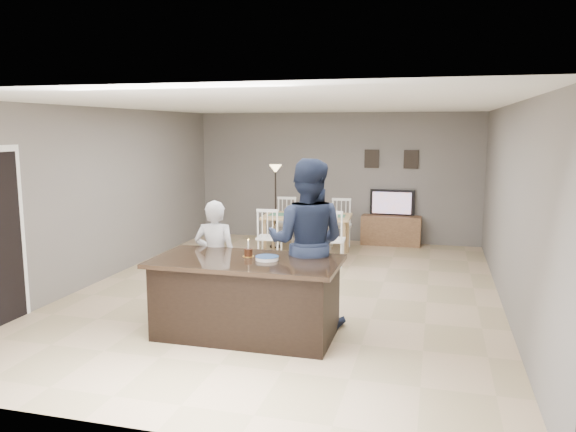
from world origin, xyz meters
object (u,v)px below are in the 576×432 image
(kitchen_island, at_px, (247,297))
(birthday_cake, at_px, (248,252))
(television, at_px, (392,203))
(man, at_px, (307,243))
(plate_stack, at_px, (267,258))
(floor_lamp, at_px, (276,184))
(woman, at_px, (215,258))
(tv_console, at_px, (391,230))
(dining_table, at_px, (307,222))

(kitchen_island, height_order, birthday_cake, birthday_cake)
(television, xyz_separation_m, man, (-0.62, -5.09, 0.15))
(plate_stack, bearing_deg, kitchen_island, -172.36)
(birthday_cake, relative_size, floor_lamp, 0.13)
(kitchen_island, xyz_separation_m, woman, (-0.62, 0.58, 0.29))
(kitchen_island, relative_size, plate_stack, 7.93)
(kitchen_island, height_order, woman, woman)
(tv_console, xyz_separation_m, man, (-0.62, -5.02, 0.71))
(woman, relative_size, birthday_cake, 7.16)
(woman, xyz_separation_m, floor_lamp, (-0.41, 4.17, 0.55))
(dining_table, bearing_deg, birthday_cake, -90.93)
(woman, bearing_deg, birthday_cake, 136.44)
(kitchen_island, bearing_deg, birthday_cake, 99.13)
(kitchen_island, bearing_deg, dining_table, 93.47)
(man, bearing_deg, television, -97.94)
(television, distance_m, floor_lamp, 2.44)
(birthday_cake, bearing_deg, woman, 143.77)
(plate_stack, bearing_deg, woman, 147.47)
(kitchen_island, bearing_deg, man, 43.44)
(television, bearing_deg, plate_stack, 80.27)
(man, relative_size, floor_lamp, 1.22)
(kitchen_island, relative_size, tv_console, 1.79)
(tv_console, relative_size, birthday_cake, 5.78)
(floor_lamp, bearing_deg, woman, -84.39)
(floor_lamp, bearing_deg, dining_table, -35.18)
(woman, distance_m, plate_stack, 1.03)
(kitchen_island, bearing_deg, tv_console, 77.84)
(tv_console, bearing_deg, birthday_cake, -102.70)
(dining_table, bearing_deg, plate_stack, -87.45)
(tv_console, height_order, television, television)
(birthday_cake, bearing_deg, tv_console, 77.30)
(plate_stack, distance_m, floor_lamp, 4.89)
(dining_table, bearing_deg, floor_lamp, 140.62)
(television, xyz_separation_m, birthday_cake, (-1.22, -5.50, 0.09))
(kitchen_island, height_order, floor_lamp, floor_lamp)
(plate_stack, bearing_deg, floor_lamp, 105.03)
(tv_console, distance_m, woman, 5.33)
(birthday_cake, xyz_separation_m, dining_table, (-0.23, 4.06, -0.32))
(woman, xyz_separation_m, dining_table, (0.36, 3.62, -0.11))
(tv_console, relative_size, floor_lamp, 0.72)
(man, distance_m, plate_stack, 0.63)
(television, relative_size, man, 0.45)
(floor_lamp, bearing_deg, tv_console, 20.36)
(television, height_order, birthday_cake, television)
(dining_table, xyz_separation_m, floor_lamp, (-0.77, 0.54, 0.66))
(tv_console, height_order, birthday_cake, birthday_cake)
(television, distance_m, birthday_cake, 5.63)
(tv_console, distance_m, man, 5.11)
(tv_console, bearing_deg, floor_lamp, -159.64)
(kitchen_island, xyz_separation_m, tv_console, (1.20, 5.57, -0.15))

